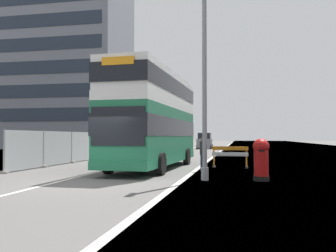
# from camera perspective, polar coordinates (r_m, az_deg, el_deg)

# --- Properties ---
(ground) EXTENTS (140.00, 280.00, 0.10)m
(ground) POSITION_cam_1_polar(r_m,az_deg,el_deg) (13.54, -10.31, -9.04)
(ground) COLOR #565451
(double_decker_bus) EXTENTS (3.05, 10.79, 5.03)m
(double_decker_bus) POSITION_cam_1_polar(r_m,az_deg,el_deg) (19.56, -2.19, 1.21)
(double_decker_bus) COLOR #1E6B47
(double_decker_bus) RESTS_ON ground
(lamppost_foreground) EXTENTS (0.29, 0.70, 8.01)m
(lamppost_foreground) POSITION_cam_1_polar(r_m,az_deg,el_deg) (14.39, 5.72, 6.64)
(lamppost_foreground) COLOR gray
(lamppost_foreground) RESTS_ON ground
(red_pillar_postbox) EXTENTS (0.62, 0.62, 1.62)m
(red_pillar_postbox) POSITION_cam_1_polar(r_m,az_deg,el_deg) (14.55, 14.32, -4.80)
(red_pillar_postbox) COLOR black
(red_pillar_postbox) RESTS_ON ground
(roadworks_barrier) EXTENTS (1.95, 0.61, 1.16)m
(roadworks_barrier) POSITION_cam_1_polar(r_m,az_deg,el_deg) (20.15, 9.64, -4.32)
(roadworks_barrier) COLOR orange
(roadworks_barrier) RESTS_ON ground
(construction_site_fence) EXTENTS (0.44, 20.60, 2.05)m
(construction_site_fence) POSITION_cam_1_polar(r_m,az_deg,el_deg) (27.30, -11.72, -3.12)
(construction_site_fence) COLOR #A8AAAD
(construction_site_fence) RESTS_ON ground
(car_oncoming_near) EXTENTS (2.07, 3.82, 2.00)m
(car_oncoming_near) POSITION_cam_1_polar(r_m,az_deg,el_deg) (38.38, -1.39, -2.79)
(car_oncoming_near) COLOR gray
(car_oncoming_near) RESTS_ON ground
(car_receding_mid) EXTENTS (2.04, 4.07, 2.09)m
(car_receding_mid) POSITION_cam_1_polar(r_m,az_deg,el_deg) (44.97, 0.47, -2.56)
(car_receding_mid) COLOR gray
(car_receding_mid) RESTS_ON ground
(car_receding_far) EXTENTS (2.05, 4.06, 2.20)m
(car_receding_far) POSITION_cam_1_polar(r_m,az_deg,el_deg) (51.23, 5.74, -2.40)
(car_receding_far) COLOR slate
(car_receding_far) RESTS_ON ground
(car_far_side) EXTENTS (1.95, 4.49, 2.01)m
(car_far_side) POSITION_cam_1_polar(r_m,az_deg,el_deg) (58.34, 2.80, -2.39)
(car_far_side) COLOR slate
(car_far_side) RESTS_ON ground
(bare_tree_far_verge_near) EXTENTS (2.65, 3.25, 4.12)m
(bare_tree_far_verge_near) POSITION_cam_1_polar(r_m,az_deg,el_deg) (53.12, -7.07, -1.19)
(bare_tree_far_verge_near) COLOR #4C3D2D
(bare_tree_far_verge_near) RESTS_ON ground
(bare_tree_far_verge_mid) EXTENTS (2.29, 2.61, 4.85)m
(bare_tree_far_verge_mid) POSITION_cam_1_polar(r_m,az_deg,el_deg) (61.66, -3.40, -0.95)
(bare_tree_far_verge_mid) COLOR #4C3D2D
(bare_tree_far_verge_mid) RESTS_ON ground
(pedestrian_at_kerb) EXTENTS (0.34, 0.34, 1.69)m
(pedestrian_at_kerb) POSITION_cam_1_polar(r_m,az_deg,el_deg) (17.91, 5.53, -4.37)
(pedestrian_at_kerb) COLOR #2D3342
(pedestrian_at_kerb) RESTS_ON ground
(backdrop_office_block) EXTENTS (27.62, 12.26, 25.77)m
(backdrop_office_block) POSITION_cam_1_polar(r_m,az_deg,el_deg) (60.76, -19.76, 9.06)
(backdrop_office_block) COLOR gray
(backdrop_office_block) RESTS_ON ground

